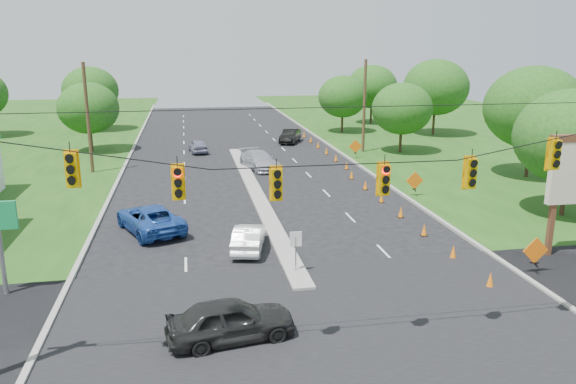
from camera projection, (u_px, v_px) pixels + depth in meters
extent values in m
plane|color=black|center=(328.00, 338.00, 20.25)|extent=(160.00, 160.00, 0.00)
cube|color=black|center=(328.00, 338.00, 20.25)|extent=(160.00, 14.00, 0.02)
cube|color=gray|center=(123.00, 172.00, 47.05)|extent=(0.25, 110.00, 0.16)
cube|color=gray|center=(354.00, 163.00, 50.56)|extent=(0.25, 110.00, 0.16)
cube|color=gray|center=(255.00, 193.00, 40.24)|extent=(1.00, 34.00, 0.18)
cylinder|color=gray|center=(296.00, 256.00, 25.73)|extent=(0.06, 0.06, 1.80)
cube|color=white|center=(296.00, 239.00, 25.53)|extent=(0.55, 0.04, 0.70)
cylinder|color=black|center=(340.00, 152.00, 17.53)|extent=(24.00, 0.04, 0.04)
cube|color=#FFB100|center=(72.00, 170.00, 16.20)|extent=(0.34, 0.24, 1.00)
cube|color=#FFB100|center=(178.00, 183.00, 16.86)|extent=(0.34, 0.24, 1.00)
cube|color=#FFB100|center=(277.00, 184.00, 17.42)|extent=(0.34, 0.24, 1.00)
cube|color=#FFB100|center=(384.00, 180.00, 18.03)|extent=(0.34, 0.24, 1.00)
cube|color=#FFB100|center=(471.00, 173.00, 18.53)|extent=(0.34, 0.24, 1.00)
cube|color=#FFB100|center=(554.00, 155.00, 18.92)|extent=(0.34, 0.24, 1.00)
cylinder|color=#422D1C|center=(88.00, 119.00, 45.50)|extent=(0.28, 0.28, 9.00)
cylinder|color=#422D1C|center=(364.00, 107.00, 54.60)|extent=(0.28, 0.28, 9.00)
cylinder|color=gray|center=(1.00, 250.00, 23.28)|extent=(0.20, 0.20, 4.00)
cube|color=#59331E|center=(552.00, 214.00, 27.65)|extent=(0.25, 0.25, 4.40)
cone|color=orange|center=(490.00, 280.00, 24.42)|extent=(0.32, 0.32, 0.70)
cone|color=orange|center=(453.00, 252.00, 27.75)|extent=(0.32, 0.32, 0.70)
cone|color=orange|center=(424.00, 230.00, 31.08)|extent=(0.32, 0.32, 0.70)
cone|color=orange|center=(401.00, 212.00, 34.41)|extent=(0.32, 0.32, 0.70)
cone|color=orange|center=(382.00, 197.00, 37.74)|extent=(0.32, 0.32, 0.70)
cone|color=orange|center=(365.00, 185.00, 41.08)|extent=(0.32, 0.32, 0.70)
cone|color=orange|center=(352.00, 175.00, 44.41)|extent=(0.32, 0.32, 0.70)
cone|color=orange|center=(347.00, 165.00, 47.84)|extent=(0.32, 0.32, 0.70)
cone|color=orange|center=(336.00, 158.00, 51.18)|extent=(0.32, 0.32, 0.70)
cone|color=orange|center=(327.00, 151.00, 54.51)|extent=(0.32, 0.32, 0.70)
cone|color=orange|center=(318.00, 145.00, 57.84)|extent=(0.32, 0.32, 0.70)
cone|color=orange|center=(311.00, 139.00, 61.17)|extent=(0.32, 0.32, 0.70)
cone|color=orange|center=(304.00, 135.00, 64.50)|extent=(0.32, 0.32, 0.70)
cone|color=orange|center=(298.00, 130.00, 67.83)|extent=(0.32, 0.32, 0.70)
cube|color=black|center=(534.00, 263.00, 25.80)|extent=(0.06, 0.58, 0.26)
cube|color=black|center=(534.00, 263.00, 25.80)|extent=(0.06, 0.58, 0.26)
cube|color=orange|center=(536.00, 251.00, 25.65)|extent=(1.27, 0.05, 1.27)
cube|color=black|center=(414.00, 189.00, 39.12)|extent=(0.06, 0.58, 0.26)
cube|color=black|center=(414.00, 189.00, 39.12)|extent=(0.06, 0.58, 0.26)
cube|color=orange|center=(415.00, 181.00, 38.97)|extent=(1.27, 0.05, 1.27)
cube|color=black|center=(355.00, 153.00, 52.45)|extent=(0.06, 0.58, 0.26)
cube|color=black|center=(355.00, 153.00, 52.45)|extent=(0.06, 0.58, 0.26)
cube|color=orange|center=(356.00, 146.00, 52.30)|extent=(1.27, 0.05, 1.27)
cylinder|color=black|center=(91.00, 139.00, 55.57)|extent=(0.28, 0.28, 2.52)
ellipsoid|color=#194C14|center=(88.00, 108.00, 54.80)|extent=(5.88, 5.88, 5.04)
cylinder|color=black|center=(93.00, 119.00, 69.46)|extent=(0.28, 0.28, 2.88)
ellipsoid|color=#194C14|center=(90.00, 90.00, 68.57)|extent=(6.72, 6.72, 5.76)
cylinder|color=black|center=(564.00, 193.00, 34.44)|extent=(0.28, 0.28, 2.88)
ellipsoid|color=#194C14|center=(571.00, 137.00, 33.55)|extent=(6.72, 6.72, 5.76)
cylinder|color=black|center=(528.00, 158.00, 44.61)|extent=(0.28, 0.28, 3.24)
ellipsoid|color=#194C14|center=(534.00, 108.00, 43.61)|extent=(7.56, 7.56, 6.48)
cylinder|color=black|center=(400.00, 140.00, 55.08)|extent=(0.28, 0.28, 2.52)
ellipsoid|color=#194C14|center=(402.00, 109.00, 54.30)|extent=(5.88, 5.88, 5.04)
cylinder|color=black|center=(434.00, 121.00, 65.90)|extent=(0.28, 0.28, 3.24)
ellipsoid|color=#194C14|center=(436.00, 87.00, 64.90)|extent=(7.56, 7.56, 6.48)
cylinder|color=black|center=(371.00, 113.00, 75.72)|extent=(0.28, 0.28, 2.88)
ellipsoid|color=#194C14|center=(372.00, 87.00, 74.83)|extent=(6.72, 6.72, 5.76)
cylinder|color=black|center=(342.00, 122.00, 68.06)|extent=(0.28, 0.28, 2.52)
ellipsoid|color=#194C14|center=(343.00, 97.00, 67.28)|extent=(5.88, 5.88, 5.04)
imported|color=black|center=(231.00, 320.00, 19.93)|extent=(4.80, 2.54, 1.56)
imported|color=white|center=(249.00, 237.00, 28.87)|extent=(2.25, 4.26, 1.34)
imported|color=#204BA3|center=(150.00, 218.00, 31.70)|extent=(4.53, 6.19, 1.56)
imported|color=#A1A1AE|center=(259.00, 160.00, 47.91)|extent=(3.41, 5.61, 1.52)
imported|color=gray|center=(198.00, 146.00, 55.36)|extent=(2.04, 4.03, 1.32)
imported|color=black|center=(290.00, 136.00, 60.97)|extent=(3.20, 4.73, 1.47)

